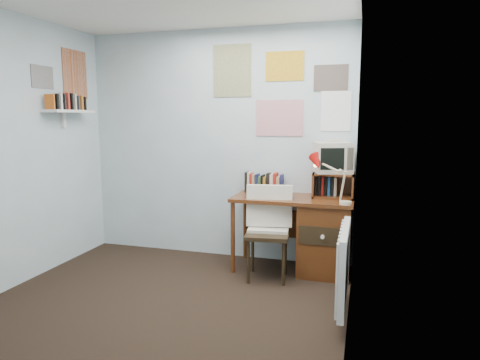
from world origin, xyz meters
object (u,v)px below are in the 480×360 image
object	(u,v)px
desk	(319,233)
desk_chair	(268,235)
crt_tv	(333,156)
radiator	(344,265)
desk_lamp	(346,183)
wall_shelf	(69,111)
tv_riser	(333,185)

from	to	relation	value
desk	desk_chair	size ratio (longest dim) A/B	1.37
desk	crt_tv	distance (m)	0.79
radiator	desk_lamp	bearing A→B (deg)	92.84
desk	desk_chair	distance (m)	0.55
crt_tv	radiator	distance (m)	1.31
radiator	desk_chair	bearing A→B (deg)	140.16
desk_lamp	wall_shelf	distance (m)	2.90
tv_riser	wall_shelf	xyz separation A→B (m)	(-2.69, -0.49, 0.74)
desk_chair	crt_tv	distance (m)	1.02
desk_chair	radiator	distance (m)	0.98
desk_lamp	wall_shelf	size ratio (longest dim) A/B	0.65
desk_chair	crt_tv	xyz separation A→B (m)	(0.56, 0.44, 0.74)
desk	radiator	world-z (taller)	desk
desk_lamp	wall_shelf	world-z (taller)	wall_shelf
wall_shelf	desk_lamp	bearing A→B (deg)	3.24
desk_chair	wall_shelf	distance (m)	2.42
desk	desk_lamp	bearing A→B (deg)	-40.93
wall_shelf	crt_tv	bearing A→B (deg)	10.81
desk_lamp	radiator	bearing A→B (deg)	-74.39
crt_tv	desk_lamp	bearing A→B (deg)	-84.23
wall_shelf	tv_riser	bearing A→B (deg)	10.32
tv_riser	wall_shelf	distance (m)	2.83
crt_tv	radiator	size ratio (longest dim) A/B	0.43
radiator	crt_tv	bearing A→B (deg)	100.05
tv_riser	radiator	xyz separation A→B (m)	(0.17, -1.04, -0.47)
desk	crt_tv	bearing A→B (deg)	52.35
desk	crt_tv	world-z (taller)	crt_tv
desk_lamp	tv_riser	world-z (taller)	desk_lamp
desk_chair	radiator	xyz separation A→B (m)	(0.75, -0.62, -0.02)
desk_lamp	crt_tv	bearing A→B (deg)	126.35
tv_riser	radiator	bearing A→B (deg)	-80.72
desk	tv_riser	bearing A→B (deg)	42.96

